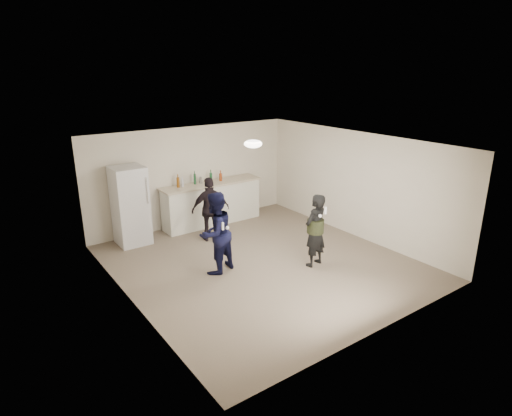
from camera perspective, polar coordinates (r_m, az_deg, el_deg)
floor at (r=8.99m, az=0.75°, el=-7.30°), size 6.00×6.00×0.00m
ceiling at (r=8.22m, az=0.82°, el=8.61°), size 6.00×6.00×0.00m
wall_back at (r=10.99m, az=-8.55°, el=4.23°), size 6.00×0.00×6.00m
wall_front at (r=6.52m, az=16.70°, el=-6.36°), size 6.00×0.00×6.00m
wall_left at (r=7.33m, az=-16.84°, el=-3.58°), size 0.00×6.00×6.00m
wall_right at (r=10.33m, az=13.19°, el=3.03°), size 0.00×6.00×6.00m
counter at (r=11.08m, az=-5.88°, el=0.54°), size 2.60×0.56×1.05m
counter_top at (r=10.92m, az=-5.97°, el=3.27°), size 2.68×0.64×0.04m
fridge at (r=10.07m, az=-16.42°, el=0.28°), size 0.70×0.70×1.80m
fridge_handle at (r=9.71m, az=-14.34°, el=2.28°), size 0.02×0.02×0.60m
ceiling_dome at (r=8.47m, az=-0.40°, el=8.55°), size 0.36×0.36×0.16m
shaker at (r=10.87m, az=-7.42°, el=3.71°), size 0.08×0.08×0.17m
man at (r=8.34m, az=-5.43°, el=-3.35°), size 0.95×0.84×1.64m
woman at (r=8.69m, az=7.90°, el=-2.98°), size 0.61×0.46×1.52m
camo_shorts at (r=8.65m, az=7.93°, el=-2.41°), size 0.34×0.34×0.28m
spectator at (r=9.93m, az=-6.08°, el=-0.17°), size 0.95×0.60×1.51m
remote_man at (r=8.03m, az=-4.47°, el=-2.42°), size 0.04×0.04×0.15m
nunchuk_man at (r=8.14m, az=-3.85°, el=-2.65°), size 0.07×0.07×0.07m
remote_woman at (r=8.35m, az=9.22°, el=-0.33°), size 0.04×0.04×0.15m
nunchuk_woman at (r=8.34m, az=8.55°, el=-1.06°), size 0.07×0.07×0.07m
bottle_cluster at (r=10.81m, az=-7.71°, el=3.77°), size 1.24×0.15×0.26m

